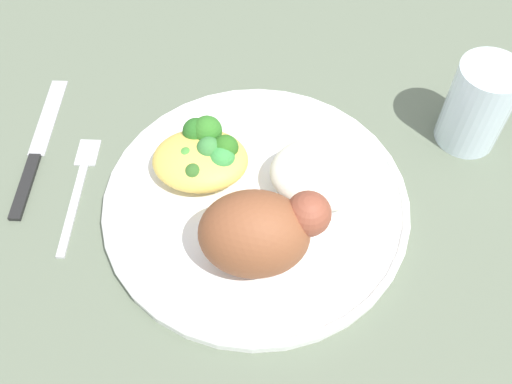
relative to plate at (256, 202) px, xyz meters
name	(u,v)px	position (x,y,z in m)	size (l,w,h in m)	color
ground_plane	(256,207)	(0.00, 0.00, -0.01)	(2.00, 2.00, 0.00)	#5F6A56
plate	(256,202)	(0.00, 0.00, 0.00)	(0.30, 0.30, 0.02)	white
roasted_chicken	(264,232)	(0.01, -0.06, 0.05)	(0.11, 0.07, 0.08)	brown
rice_pile	(322,173)	(0.06, 0.01, 0.03)	(0.10, 0.08, 0.05)	white
mac_cheese_with_broccoli	(203,155)	(-0.05, 0.04, 0.03)	(0.09, 0.08, 0.04)	#E4BF52
fork	(78,186)	(-0.18, 0.02, -0.01)	(0.02, 0.14, 0.01)	silver
knife	(35,155)	(-0.23, 0.06, 0.00)	(0.02, 0.19, 0.01)	black
water_glass	(478,105)	(0.22, 0.10, 0.04)	(0.06, 0.06, 0.10)	silver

